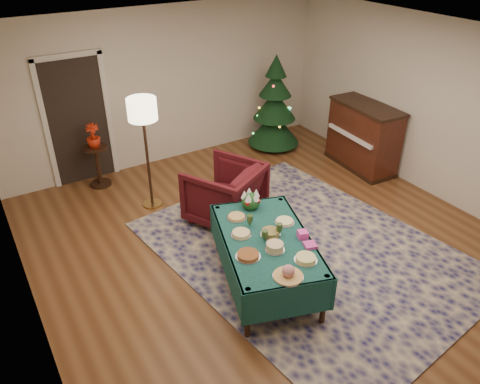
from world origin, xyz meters
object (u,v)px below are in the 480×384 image
side_table (98,167)px  buffet_table (266,247)px  floor_lamp (143,116)px  christmas_tree (275,107)px  potted_plant (94,141)px  gift_box (303,235)px  armchair (225,190)px  piano (363,137)px

side_table → buffet_table: bearing=-74.5°
floor_lamp → christmas_tree: size_ratio=0.97×
side_table → christmas_tree: bearing=-4.3°
buffet_table → potted_plant: bearing=105.5°
gift_box → floor_lamp: bearing=107.5°
armchair → piano: piano is taller
christmas_tree → piano: (0.82, -1.53, -0.24)m
side_table → christmas_tree: 3.40m
side_table → piano: size_ratio=0.50×
buffet_table → gift_box: (0.36, -0.22, 0.18)m
gift_box → piano: 3.44m
floor_lamp → side_table: bearing=114.9°
armchair → potted_plant: size_ratio=2.48×
gift_box → floor_lamp: floor_lamp is taller
armchair → buffet_table: bearing=51.1°
buffet_table → side_table: side_table is taller
buffet_table → side_table: size_ratio=2.83×
gift_box → potted_plant: (-1.32, 3.69, 0.08)m
buffet_table → floor_lamp: size_ratio=1.14×
gift_box → armchair: 1.72m
floor_lamp → piano: bearing=-11.2°
gift_box → piano: (2.86, 1.91, -0.15)m
side_table → potted_plant: potted_plant is taller
piano → side_table: bearing=156.9°
floor_lamp → armchair: bearing=-50.5°
armchair → piano: bearing=156.5°
side_table → potted_plant: 0.47m
floor_lamp → side_table: floor_lamp is taller
gift_box → armchair: size_ratio=0.11×
armchair → side_table: (-1.26, 1.99, -0.15)m
floor_lamp → potted_plant: (-0.49, 1.05, -0.66)m
piano → floor_lamp: bearing=168.8°
christmas_tree → potted_plant: bearing=175.7°
side_table → piano: (4.18, -1.78, 0.23)m
side_table → floor_lamp: bearing=-65.1°
piano → gift_box: bearing=-146.3°
floor_lamp → christmas_tree: bearing=15.6°
christmas_tree → piano: size_ratio=1.29×
floor_lamp → gift_box: bearing=-72.5°
buffet_table → potted_plant: size_ratio=5.02×
floor_lamp → piano: floor_lamp is taller
buffet_table → armchair: (0.30, 1.49, -0.06)m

